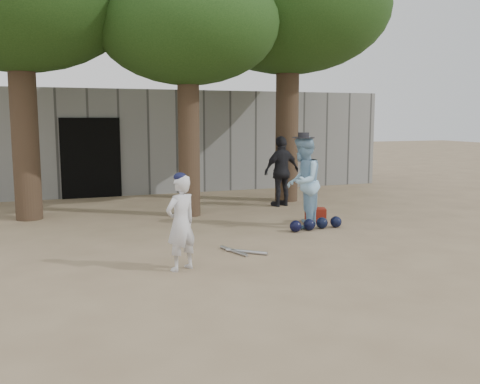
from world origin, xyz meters
name	(u,v)px	position (x,y,z in m)	size (l,w,h in m)	color
ground	(226,265)	(0.00, 0.00, 0.00)	(70.00, 70.00, 0.00)	#937C5E
boy_player	(181,223)	(-0.70, -0.01, 0.69)	(0.51, 0.33, 1.39)	silver
spectator_blue	(303,182)	(2.37, 2.10, 0.92)	(0.89, 0.70, 1.84)	#91BFE0
spectator_dark	(282,171)	(3.10, 4.65, 0.88)	(1.03, 0.43, 1.75)	black
red_bag	(315,215)	(2.87, 2.47, 0.15)	(0.42, 0.32, 0.30)	maroon
back_building	(121,139)	(0.00, 10.33, 1.50)	(16.00, 5.24, 3.00)	gray
helmet_row	(316,224)	(2.51, 1.79, 0.12)	(1.19, 0.33, 0.23)	black
bat_pile	(240,251)	(0.45, 0.60, 0.03)	(0.59, 0.74, 0.06)	#A8AAAF
tree_row	(184,9)	(0.74, 5.02, 4.69)	(11.40, 5.80, 6.69)	brown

